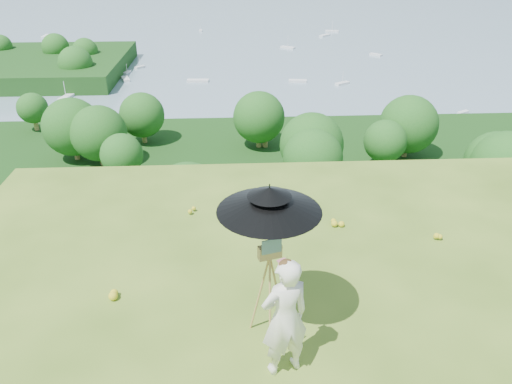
{
  "coord_description": "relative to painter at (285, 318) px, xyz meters",
  "views": [
    {
      "loc": [
        -2.09,
        -3.57,
        4.73
      ],
      "look_at": [
        -1.7,
        3.84,
        0.89
      ],
      "focal_mm": 35.0,
      "sensor_mm": 36.0,
      "label": 1
    }
  ],
  "objects": [
    {
      "name": "field_easel",
      "position": [
        -0.13,
        0.6,
        -0.04
      ],
      "size": [
        0.72,
        0.72,
        1.53
      ],
      "primitive_type": null,
      "rotation": [
        0.0,
        0.0,
        0.29
      ],
      "color": "#9E7D42",
      "rests_on": "ground"
    },
    {
      "name": "harbor_town",
      "position": [
        1.52,
        74.16,
        -30.3
      ],
      "size": [
        110.0,
        22.0,
        5.0
      ],
      "primitive_type": null,
      "color": "beige",
      "rests_on": "shoreline_tier"
    },
    {
      "name": "forest_slope",
      "position": [
        1.52,
        34.16,
        -29.8
      ],
      "size": [
        140.0,
        56.0,
        22.0
      ],
      "primitive_type": "cube",
      "color": "#12370F",
      "rests_on": "bay_water"
    },
    {
      "name": "painter",
      "position": [
        0.0,
        0.0,
        0.0
      ],
      "size": [
        0.68,
        0.56,
        1.61
      ],
      "primitive_type": "imported",
      "rotation": [
        0.0,
        0.0,
        3.48
      ],
      "color": "white",
      "rests_on": "ground"
    },
    {
      "name": "sun_umbrella",
      "position": [
        -0.15,
        0.62,
        0.93
      ],
      "size": [
        1.62,
        1.62,
        0.96
      ],
      "primitive_type": null,
      "rotation": [
        0.0,
        0.0,
        0.4
      ],
      "color": "black",
      "rests_on": "field_easel"
    },
    {
      "name": "shoreline_tier",
      "position": [
        1.52,
        74.16,
        -36.8
      ],
      "size": [
        170.0,
        28.0,
        8.0
      ],
      "primitive_type": "cube",
      "color": "#6E6458",
      "rests_on": "bay_water"
    },
    {
      "name": "painter_cap",
      "position": [
        0.0,
        0.0,
        0.76
      ],
      "size": [
        0.26,
        0.28,
        0.1
      ],
      "primitive_type": null,
      "rotation": [
        0.0,
        0.0,
        0.49
      ],
      "color": "#C26A78",
      "rests_on": "painter"
    },
    {
      "name": "moored_boats",
      "position": [
        -10.98,
        160.16,
        -34.45
      ],
      "size": [
        140.0,
        140.0,
        0.7
      ],
      "primitive_type": null,
      "color": "silver",
      "rests_on": "bay_water"
    },
    {
      "name": "bay_water",
      "position": [
        1.52,
        239.16,
        -34.8
      ],
      "size": [
        700.0,
        700.0,
        0.0
      ],
      "primitive_type": "plane",
      "color": "#7493A7",
      "rests_on": "ground"
    },
    {
      "name": "slope_trees",
      "position": [
        1.52,
        34.16,
        -15.8
      ],
      "size": [
        110.0,
        50.0,
        6.0
      ],
      "primitive_type": null,
      "color": "#185218",
      "rests_on": "forest_slope"
    }
  ]
}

